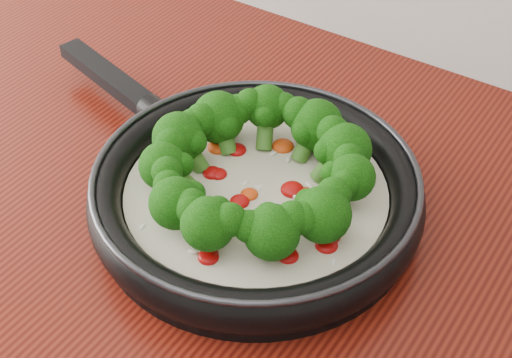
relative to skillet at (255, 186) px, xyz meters
The scene contains 1 object.
skillet is the anchor object (origin of this frame).
Camera 1 is at (0.17, 0.66, 1.45)m, focal length 52.38 mm.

